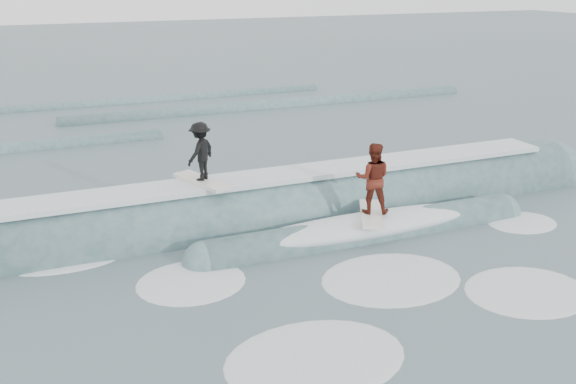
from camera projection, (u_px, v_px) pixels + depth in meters
name	position (u px, v px, depth m)	size (l,w,h in m)	color
ground	(325.00, 264.00, 15.61)	(160.00, 160.00, 0.00)	#3A5055
breaking_wave	(285.00, 218.00, 18.35)	(22.65, 4.03, 2.50)	#37595D
surfer_black	(201.00, 154.00, 17.06)	(1.21, 2.07, 1.68)	silver
surfer_red	(373.00, 181.00, 16.79)	(1.39, 2.03, 2.00)	silver
whitewater	(337.00, 286.00, 14.50)	(14.41, 8.05, 0.10)	white
far_swells	(132.00, 121.00, 30.41)	(40.01, 8.65, 0.80)	#37595D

